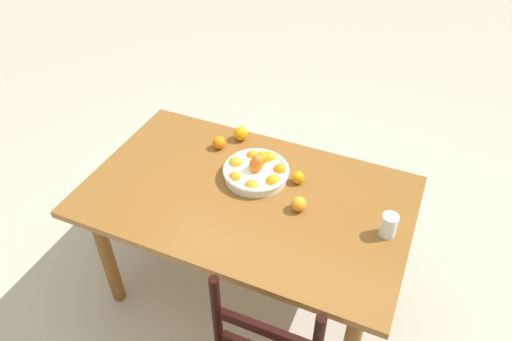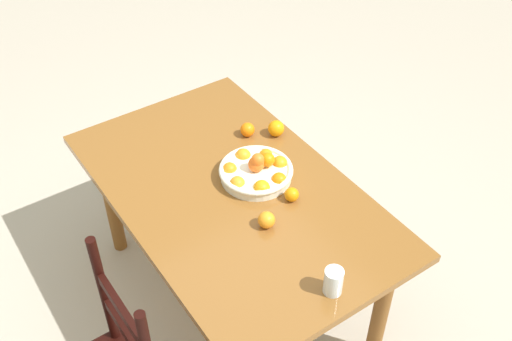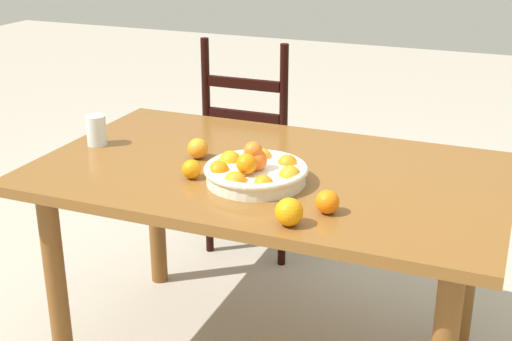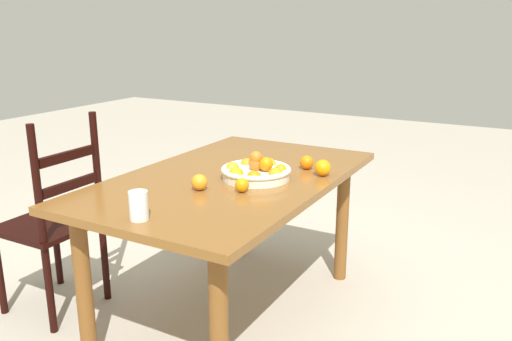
{
  "view_description": "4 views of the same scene",
  "coord_description": "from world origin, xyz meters",
  "px_view_note": "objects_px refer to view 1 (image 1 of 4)",
  "views": [
    {
      "loc": [
        -0.69,
        1.48,
        2.27
      ],
      "look_at": [
        0.01,
        -0.13,
        0.78
      ],
      "focal_mm": 33.3,
      "sensor_mm": 36.0,
      "label": 1
    },
    {
      "loc": [
        -1.64,
        0.99,
        2.52
      ],
      "look_at": [
        0.01,
        -0.13,
        0.78
      ],
      "focal_mm": 42.77,
      "sensor_mm": 36.0,
      "label": 2
    },
    {
      "loc": [
        0.76,
        -1.98,
        1.55
      ],
      "look_at": [
        0.01,
        -0.13,
        0.78
      ],
      "focal_mm": 48.7,
      "sensor_mm": 36.0,
      "label": 3
    },
    {
      "loc": [
        -2.03,
        -1.26,
        1.43
      ],
      "look_at": [
        0.01,
        -0.13,
        0.78
      ],
      "focal_mm": 36.82,
      "sensor_mm": 36.0,
      "label": 4
    }
  ],
  "objects_px": {
    "dining_table": "(247,209)",
    "orange_loose_3": "(241,133)",
    "fruit_bowl": "(256,171)",
    "drinking_glass": "(389,225)",
    "orange_loose_0": "(219,143)",
    "orange_loose_2": "(298,177)",
    "orange_loose_1": "(299,204)"
  },
  "relations": [
    {
      "from": "dining_table",
      "to": "orange_loose_3",
      "type": "distance_m",
      "value": 0.45
    },
    {
      "from": "drinking_glass",
      "to": "orange_loose_1",
      "type": "bearing_deg",
      "value": 1.59
    },
    {
      "from": "orange_loose_3",
      "to": "drinking_glass",
      "type": "height_order",
      "value": "drinking_glass"
    },
    {
      "from": "fruit_bowl",
      "to": "orange_loose_1",
      "type": "relative_size",
      "value": 4.64
    },
    {
      "from": "fruit_bowl",
      "to": "drinking_glass",
      "type": "height_order",
      "value": "fruit_bowl"
    },
    {
      "from": "dining_table",
      "to": "drinking_glass",
      "type": "relative_size",
      "value": 14.05
    },
    {
      "from": "fruit_bowl",
      "to": "orange_loose_1",
      "type": "xyz_separation_m",
      "value": [
        -0.26,
        0.13,
        -0.0
      ]
    },
    {
      "from": "orange_loose_2",
      "to": "orange_loose_3",
      "type": "relative_size",
      "value": 0.79
    },
    {
      "from": "orange_loose_2",
      "to": "drinking_glass",
      "type": "relative_size",
      "value": 0.56
    },
    {
      "from": "dining_table",
      "to": "orange_loose_3",
      "type": "bearing_deg",
      "value": -61.7
    },
    {
      "from": "fruit_bowl",
      "to": "orange_loose_0",
      "type": "distance_m",
      "value": 0.3
    },
    {
      "from": "dining_table",
      "to": "orange_loose_1",
      "type": "xyz_separation_m",
      "value": [
        -0.26,
        0.0,
        0.13
      ]
    },
    {
      "from": "dining_table",
      "to": "orange_loose_0",
      "type": "height_order",
      "value": "orange_loose_0"
    },
    {
      "from": "drinking_glass",
      "to": "fruit_bowl",
      "type": "bearing_deg",
      "value": -10.42
    },
    {
      "from": "dining_table",
      "to": "drinking_glass",
      "type": "bearing_deg",
      "value": -179.05
    },
    {
      "from": "dining_table",
      "to": "orange_loose_2",
      "type": "distance_m",
      "value": 0.29
    },
    {
      "from": "orange_loose_2",
      "to": "orange_loose_3",
      "type": "distance_m",
      "value": 0.45
    },
    {
      "from": "orange_loose_1",
      "to": "drinking_glass",
      "type": "relative_size",
      "value": 0.64
    },
    {
      "from": "orange_loose_0",
      "to": "orange_loose_3",
      "type": "distance_m",
      "value": 0.14
    },
    {
      "from": "dining_table",
      "to": "orange_loose_0",
      "type": "relative_size",
      "value": 22.49
    },
    {
      "from": "orange_loose_0",
      "to": "drinking_glass",
      "type": "bearing_deg",
      "value": 164.69
    },
    {
      "from": "orange_loose_2",
      "to": "orange_loose_3",
      "type": "xyz_separation_m",
      "value": [
        0.4,
        -0.21,
        0.01
      ]
    },
    {
      "from": "orange_loose_1",
      "to": "drinking_glass",
      "type": "height_order",
      "value": "drinking_glass"
    },
    {
      "from": "fruit_bowl",
      "to": "orange_loose_3",
      "type": "bearing_deg",
      "value": -51.32
    },
    {
      "from": "orange_loose_3",
      "to": "drinking_glass",
      "type": "relative_size",
      "value": 0.71
    },
    {
      "from": "orange_loose_3",
      "to": "drinking_glass",
      "type": "bearing_deg",
      "value": 156.78
    },
    {
      "from": "orange_loose_1",
      "to": "orange_loose_2",
      "type": "relative_size",
      "value": 1.14
    },
    {
      "from": "orange_loose_0",
      "to": "drinking_glass",
      "type": "relative_size",
      "value": 0.62
    },
    {
      "from": "orange_loose_0",
      "to": "orange_loose_2",
      "type": "relative_size",
      "value": 1.11
    },
    {
      "from": "orange_loose_0",
      "to": "orange_loose_2",
      "type": "distance_m",
      "value": 0.48
    },
    {
      "from": "dining_table",
      "to": "orange_loose_0",
      "type": "bearing_deg",
      "value": -43.84
    },
    {
      "from": "dining_table",
      "to": "orange_loose_3",
      "type": "relative_size",
      "value": 19.74
    }
  ]
}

